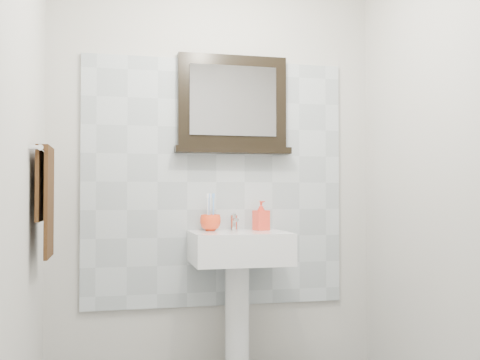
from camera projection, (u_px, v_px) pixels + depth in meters
name	position (u px, v px, depth m)	size (l,w,h in m)	color
back_wall	(216.00, 166.00, 3.44)	(2.00, 0.01, 2.50)	beige
front_wall	(388.00, 119.00, 1.30)	(2.00, 0.01, 2.50)	beige
left_wall	(11.00, 149.00, 2.15)	(0.01, 2.20, 2.50)	beige
right_wall	(471.00, 157.00, 2.59)	(0.01, 2.20, 2.50)	beige
splashback	(216.00, 182.00, 3.43)	(1.60, 0.02, 1.50)	#AEB7BC
pedestal_sink	(239.00, 264.00, 3.23)	(0.55, 0.44, 0.96)	white
toothbrush_cup	(210.00, 223.00, 3.31)	(0.12, 0.12, 0.10)	#FB441D
toothbrushes	(210.00, 210.00, 3.31)	(0.05, 0.04, 0.21)	white
soap_dispenser	(261.00, 215.00, 3.37)	(0.08, 0.08, 0.18)	red
framed_mirror	(233.00, 107.00, 3.43)	(0.71, 0.11, 0.60)	black
towel_bar	(45.00, 151.00, 2.78)	(0.07, 0.40, 0.03)	silver
hand_towel	(46.00, 193.00, 2.78)	(0.06, 0.30, 0.55)	#311D0D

